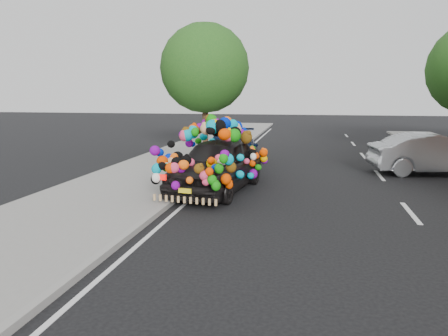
# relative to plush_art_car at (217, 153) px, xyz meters

# --- Properties ---
(ground) EXTENTS (100.00, 100.00, 0.00)m
(ground) POSITION_rel_plush_art_car_xyz_m (1.52, -1.54, -1.14)
(ground) COLOR black
(ground) RESTS_ON ground
(sidewalk) EXTENTS (4.00, 60.00, 0.12)m
(sidewalk) POSITION_rel_plush_art_car_xyz_m (-2.78, -1.54, -1.08)
(sidewalk) COLOR gray
(sidewalk) RESTS_ON ground
(kerb) EXTENTS (0.15, 60.00, 0.13)m
(kerb) POSITION_rel_plush_art_car_xyz_m (-0.83, -1.54, -1.07)
(kerb) COLOR gray
(kerb) RESTS_ON ground
(lane_markings) EXTENTS (6.00, 50.00, 0.01)m
(lane_markings) POSITION_rel_plush_art_car_xyz_m (5.12, -1.54, -1.13)
(lane_markings) COLOR silver
(lane_markings) RESTS_ON ground
(tree_near_sidewalk) EXTENTS (4.20, 4.20, 6.13)m
(tree_near_sidewalk) POSITION_rel_plush_art_car_xyz_m (-2.28, 7.96, 2.89)
(tree_near_sidewalk) COLOR #332114
(tree_near_sidewalk) RESTS_ON ground
(plush_art_car) EXTENTS (2.84, 5.04, 2.21)m
(plush_art_car) POSITION_rel_plush_art_car_xyz_m (0.00, 0.00, 0.00)
(plush_art_car) COLOR black
(plush_art_car) RESTS_ON ground
(navy_sedan) EXTENTS (2.64, 5.20, 1.45)m
(navy_sedan) POSITION_rel_plush_art_car_xyz_m (-0.25, 3.76, -0.41)
(navy_sedan) COLOR black
(navy_sedan) RESTS_ON ground
(silver_hatchback) EXTENTS (4.59, 2.17, 1.45)m
(silver_hatchback) POSITION_rel_plush_art_car_xyz_m (7.04, 4.12, -0.41)
(silver_hatchback) COLOR #A0A3A7
(silver_hatchback) RESTS_ON ground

